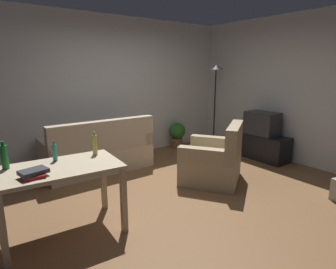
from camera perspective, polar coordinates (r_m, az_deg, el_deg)
ground_plane at (r=4.09m, az=3.07°, el=-11.93°), size 5.20×4.40×0.02m
wall_rear at (r=5.59m, az=-11.33°, el=9.12°), size 5.20×0.10×2.70m
wall_right at (r=5.73m, az=24.07°, el=8.33°), size 0.10×4.40×2.70m
couch at (r=4.99m, az=-13.90°, el=-3.70°), size 1.79×0.84×0.92m
tv_stand at (r=5.81m, az=18.27°, el=-2.28°), size 0.44×1.10×0.48m
tv at (r=5.71m, az=18.62°, el=2.18°), size 0.41×0.60×0.44m
torchiere_lamp at (r=6.44m, az=9.65°, el=10.27°), size 0.32×0.32×1.81m
desk at (r=3.12m, az=-21.12°, el=-7.97°), size 1.24×0.78×0.76m
potted_plant at (r=6.21m, az=1.87°, el=0.23°), size 0.36×0.36×0.57m
armchair at (r=4.46m, az=9.50°, el=-5.36°), size 1.22×1.20×0.92m
bottle_green at (r=3.20m, az=-30.34°, el=-3.94°), size 0.07×0.07×0.28m
bottle_tall at (r=3.25m, az=-22.07°, el=-3.38°), size 0.05×0.05×0.22m
bottle_squat at (r=3.33m, az=-14.69°, el=-2.01°), size 0.05×0.05×0.27m
book_stack at (r=2.87m, az=-25.69°, el=-7.13°), size 0.27×0.21×0.07m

